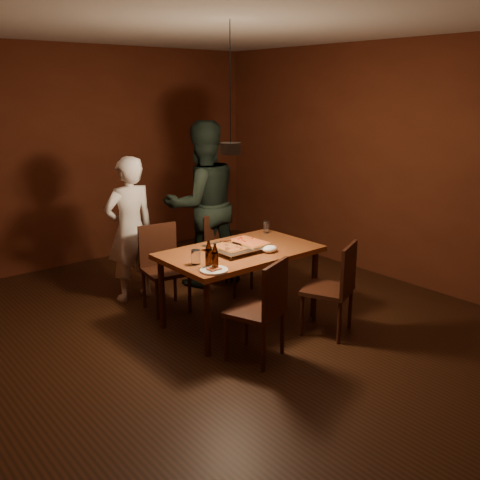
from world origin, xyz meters
TOP-DOWN VIEW (x-y plane):
  - room_shell at (0.00, 0.00)m, footprint 6.00×6.00m
  - dining_table at (0.23, 0.15)m, footprint 1.50×0.90m
  - chair_far_left at (-0.17, 0.94)m, footprint 0.48×0.48m
  - chair_far_right at (0.66, 0.96)m, footprint 0.52×0.52m
  - chair_near_left at (-0.12, -0.59)m, footprint 0.54×0.54m
  - chair_near_right at (0.74, -0.64)m, footprint 0.55×0.55m
  - pizza_tray at (0.21, 0.15)m, footprint 0.55×0.45m
  - pizza_meat at (0.08, 0.14)m, footprint 0.23×0.35m
  - pizza_cheese at (0.35, 0.16)m, footprint 0.28×0.41m
  - spatula at (0.21, 0.17)m, footprint 0.19×0.25m
  - beer_bottle_a at (-0.31, -0.17)m, footprint 0.06×0.06m
  - beer_bottle_b at (-0.31, -0.08)m, footprint 0.06×0.06m
  - water_glass_left at (-0.35, 0.06)m, footprint 0.08×0.08m
  - water_glass_right at (0.85, 0.46)m, footprint 0.06×0.06m
  - plate_slice at (-0.34, -0.19)m, footprint 0.24×0.24m
  - napkin at (0.40, -0.09)m, footprint 0.16×0.12m
  - diner_white at (-0.29, 1.39)m, footprint 0.58×0.39m
  - diner_dark at (0.61, 1.30)m, footprint 1.05×0.89m
  - pendant_lamp at (0.00, 0.00)m, footprint 0.18×0.18m

SIDE VIEW (x-z plane):
  - chair_far_left at x=-0.17m, z-range 0.29..0.78m
  - chair_far_right at x=0.66m, z-range 0.29..0.78m
  - chair_near_left at x=-0.12m, z-range 0.29..0.78m
  - chair_near_right at x=0.74m, z-range 0.29..0.78m
  - dining_table at x=0.23m, z-range 0.30..1.05m
  - plate_slice at x=-0.34m, z-range 0.75..0.77m
  - pizza_tray at x=0.21m, z-range 0.75..0.80m
  - napkin at x=0.40m, z-range 0.75..0.82m
  - diner_white at x=-0.29m, z-range 0.00..1.58m
  - pizza_meat at x=0.08m, z-range 0.80..0.82m
  - pizza_cheese at x=0.35m, z-range 0.80..0.82m
  - spatula at x=0.21m, z-range 0.79..0.83m
  - water_glass_right at x=0.85m, z-range 0.75..0.88m
  - water_glass_left at x=-0.35m, z-range 0.75..0.88m
  - beer_bottle_a at x=-0.31m, z-range 0.75..0.98m
  - beer_bottle_b at x=-0.31m, z-range 0.75..0.99m
  - diner_dark at x=0.61m, z-range 0.00..1.91m
  - room_shell at x=0.00m, z-range -1.60..4.40m
  - pendant_lamp at x=0.00m, z-range 1.21..2.31m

